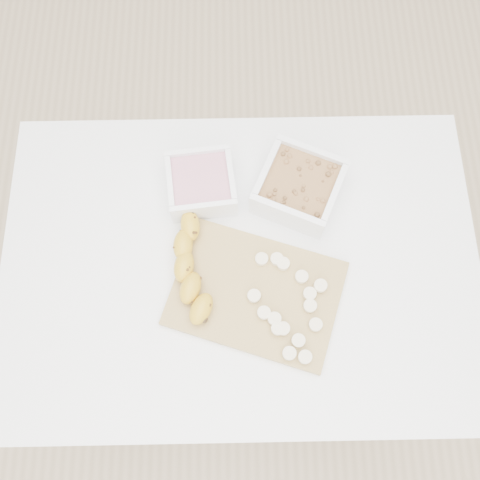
{
  "coord_description": "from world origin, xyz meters",
  "views": [
    {
      "loc": [
        -0.01,
        -0.33,
        1.81
      ],
      "look_at": [
        0.0,
        0.03,
        0.81
      ],
      "focal_mm": 40.0,
      "sensor_mm": 36.0,
      "label": 1
    }
  ],
  "objects_px": {
    "cutting_board": "(256,293)",
    "banana": "(192,269)",
    "table": "(240,276)",
    "bowl_yogurt": "(201,184)",
    "bowl_granola": "(299,187)"
  },
  "relations": [
    {
      "from": "table",
      "to": "bowl_yogurt",
      "type": "xyz_separation_m",
      "value": [
        -0.08,
        0.17,
        0.13
      ]
    },
    {
      "from": "bowl_yogurt",
      "to": "banana",
      "type": "bearing_deg",
      "value": -95.19
    },
    {
      "from": "cutting_board",
      "to": "banana",
      "type": "xyz_separation_m",
      "value": [
        -0.13,
        0.05,
        0.03
      ]
    },
    {
      "from": "banana",
      "to": "bowl_yogurt",
      "type": "bearing_deg",
      "value": 88.57
    },
    {
      "from": "bowl_granola",
      "to": "banana",
      "type": "distance_m",
      "value": 0.29
    },
    {
      "from": "table",
      "to": "bowl_granola",
      "type": "distance_m",
      "value": 0.24
    },
    {
      "from": "cutting_board",
      "to": "banana",
      "type": "relative_size",
      "value": 1.42
    },
    {
      "from": "table",
      "to": "banana",
      "type": "height_order",
      "value": "banana"
    },
    {
      "from": "bowl_granola",
      "to": "cutting_board",
      "type": "height_order",
      "value": "bowl_granola"
    },
    {
      "from": "cutting_board",
      "to": "table",
      "type": "bearing_deg",
      "value": 114.44
    },
    {
      "from": "bowl_yogurt",
      "to": "cutting_board",
      "type": "distance_m",
      "value": 0.26
    },
    {
      "from": "bowl_granola",
      "to": "cutting_board",
      "type": "xyz_separation_m",
      "value": [
        -0.1,
        -0.22,
        -0.03
      ]
    },
    {
      "from": "table",
      "to": "cutting_board",
      "type": "relative_size",
      "value": 3.02
    },
    {
      "from": "bowl_yogurt",
      "to": "banana",
      "type": "xyz_separation_m",
      "value": [
        -0.02,
        -0.19,
        0.0
      ]
    },
    {
      "from": "bowl_yogurt",
      "to": "banana",
      "type": "relative_size",
      "value": 0.66
    }
  ]
}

